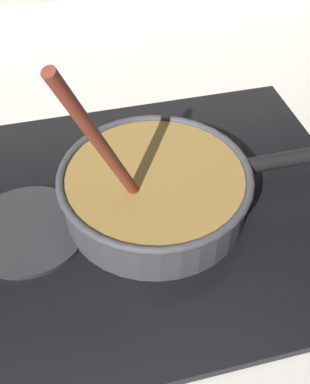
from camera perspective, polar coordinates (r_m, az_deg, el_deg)
ground at (r=0.65m, az=-1.38°, el=-7.85°), size 2.40×1.60×0.04m
hob_plate at (r=0.67m, az=0.00°, el=-2.17°), size 0.56×0.48×0.01m
burner_ring at (r=0.66m, az=0.00°, el=-1.58°), size 0.20×0.20×0.01m
spare_burner at (r=0.65m, az=-14.79°, el=-4.27°), size 0.16×0.16×0.01m
cooking_pan at (r=0.64m, az=0.17°, el=0.36°), size 0.42×0.25×0.28m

